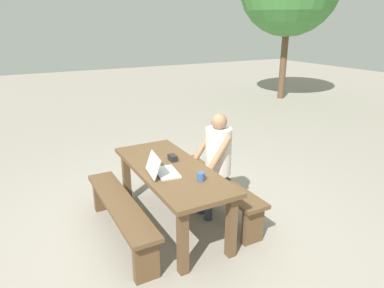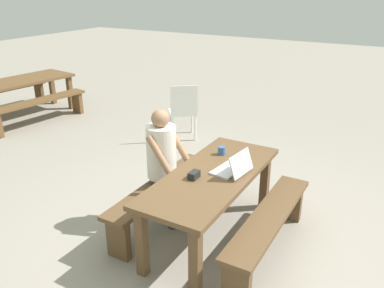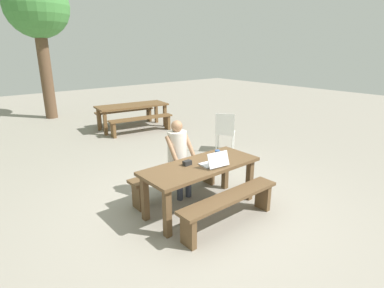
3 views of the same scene
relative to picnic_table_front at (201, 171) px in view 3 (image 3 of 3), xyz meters
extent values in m
plane|color=gray|center=(0.00, 0.00, -0.62)|extent=(30.00, 30.00, 0.00)
cube|color=brown|center=(0.00, 0.00, 0.09)|extent=(1.84, 0.75, 0.05)
cube|color=brown|center=(-0.82, -0.27, -0.28)|extent=(0.09, 0.09, 0.69)
cube|color=brown|center=(0.82, -0.27, -0.28)|extent=(0.09, 0.09, 0.69)
cube|color=brown|center=(-0.82, 0.27, -0.28)|extent=(0.09, 0.09, 0.69)
cube|color=brown|center=(0.82, 0.27, -0.28)|extent=(0.09, 0.09, 0.69)
cube|color=brown|center=(0.00, -0.62, -0.18)|extent=(1.69, 0.30, 0.05)
cube|color=brown|center=(-0.74, -0.62, -0.41)|extent=(0.08, 0.24, 0.42)
cube|color=brown|center=(0.74, -0.62, -0.41)|extent=(0.08, 0.24, 0.42)
cube|color=brown|center=(0.00, 0.62, -0.18)|extent=(1.69, 0.30, 0.05)
cube|color=brown|center=(-0.74, 0.62, -0.41)|extent=(0.08, 0.24, 0.42)
cube|color=brown|center=(0.74, 0.62, -0.41)|extent=(0.08, 0.24, 0.42)
cube|color=silver|center=(0.13, -0.11, 0.13)|extent=(0.38, 0.26, 0.02)
cube|color=silver|center=(0.11, -0.26, 0.24)|extent=(0.36, 0.13, 0.21)
cube|color=black|center=(0.11, -0.25, 0.24)|extent=(0.33, 0.11, 0.19)
cube|color=black|center=(-0.18, 0.10, 0.15)|extent=(0.13, 0.08, 0.07)
cylinder|color=#335693|center=(0.47, 0.12, 0.16)|extent=(0.08, 0.08, 0.09)
cylinder|color=#333847|center=(-0.06, 0.44, -0.39)|extent=(0.10, 0.10, 0.46)
cylinder|color=#333847|center=(0.12, 0.44, -0.39)|extent=(0.10, 0.10, 0.46)
cube|color=#333847|center=(0.03, 0.53, -0.12)|extent=(0.28, 0.28, 0.12)
cylinder|color=silver|center=(0.03, 0.62, 0.21)|extent=(0.31, 0.31, 0.57)
cylinder|color=#936B4C|center=(-0.15, 0.52, 0.25)|extent=(0.07, 0.32, 0.41)
cylinder|color=#936B4C|center=(0.20, 0.52, 0.25)|extent=(0.07, 0.32, 0.41)
sphere|color=#936B4C|center=(0.03, 0.62, 0.58)|extent=(0.19, 0.19, 0.19)
cube|color=white|center=(2.33, 1.75, -0.18)|extent=(0.62, 0.62, 0.02)
cube|color=white|center=(2.17, 1.62, 0.08)|extent=(0.29, 0.36, 0.49)
cylinder|color=white|center=(2.60, 1.72, -0.40)|extent=(0.04, 0.04, 0.44)
cylinder|color=white|center=(2.36, 2.02, -0.40)|extent=(0.04, 0.04, 0.44)
cylinder|color=white|center=(2.30, 1.48, -0.40)|extent=(0.04, 0.04, 0.44)
cylinder|color=white|center=(2.07, 1.78, -0.40)|extent=(0.04, 0.04, 0.44)
cube|color=brown|center=(1.68, 5.07, 0.09)|extent=(2.19, 1.09, 0.05)
cube|color=brown|center=(0.70, 4.88, -0.28)|extent=(0.10, 0.10, 0.68)
cube|color=brown|center=(2.58, 4.63, -0.28)|extent=(0.10, 0.10, 0.68)
cube|color=brown|center=(0.78, 5.50, -0.28)|extent=(0.10, 0.10, 0.68)
cube|color=brown|center=(2.67, 5.25, -0.28)|extent=(0.10, 0.10, 0.68)
cube|color=brown|center=(1.60, 4.41, -0.18)|extent=(1.91, 0.54, 0.05)
cube|color=brown|center=(0.76, 4.52, -0.41)|extent=(0.11, 0.25, 0.42)
cube|color=brown|center=(2.44, 4.30, -0.41)|extent=(0.11, 0.25, 0.42)
cube|color=brown|center=(1.77, 5.73, -0.18)|extent=(1.91, 0.54, 0.05)
cube|color=brown|center=(0.93, 5.83, -0.41)|extent=(0.11, 0.25, 0.42)
cube|color=brown|center=(2.61, 5.62, -0.41)|extent=(0.11, 0.25, 0.42)
cylinder|color=brown|center=(0.21, 8.24, 0.91)|extent=(0.39, 0.39, 3.07)
sphere|color=#42843D|center=(0.21, 8.24, 3.05)|extent=(2.03, 2.03, 2.03)
camera|label=1|loc=(3.26, -1.51, 1.65)|focal=32.26mm
camera|label=2|loc=(-3.15, -1.58, 1.88)|focal=37.25mm
camera|label=3|loc=(-2.85, -3.21, 1.79)|focal=28.84mm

